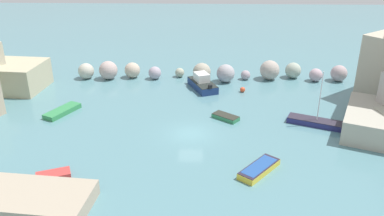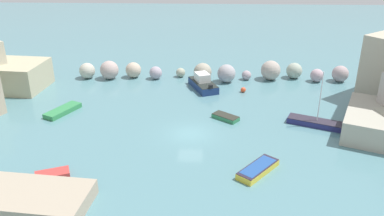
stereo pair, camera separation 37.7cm
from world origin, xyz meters
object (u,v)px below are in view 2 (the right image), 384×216
Objects in this scene: moored_boat_0 at (63,111)px; moored_boat_3 at (226,117)px; moored_boat_2 at (203,83)px; moored_boat_4 at (317,123)px; stone_dock at (24,198)px; moored_boat_1 at (258,169)px; channel_buoy at (243,90)px; moored_boat_5 at (52,175)px.

moored_boat_0 reaches higher than moored_boat_3.
moored_boat_4 is (11.92, -10.29, -0.36)m from moored_boat_2.
moored_boat_2 is at bearing 62.87° from stone_dock.
moored_boat_0 is at bearing 99.82° from stone_dock.
moored_boat_4 is (7.03, 9.08, 0.03)m from moored_boat_1.
stone_dock is 14.52× the size of channel_buoy.
channel_buoy is at bearing -141.04° from moored_boat_1.
stone_dock is at bearing -126.93° from channel_buoy.
moored_boat_1 is 1.42× the size of moored_boat_3.
moored_boat_4 is 26.06m from moored_boat_5.
moored_boat_0 is at bearing 34.96° from moored_boat_3.
moored_boat_3 is at bearing 15.91° from moored_boat_4.
stone_dock is 1.67× the size of moored_boat_2.
moored_boat_2 reaches higher than channel_buoy.
stone_dock reaches higher than channel_buoy.
moored_boat_3 is 9.42m from moored_boat_4.
stone_dock is at bearing 130.50° from moored_boat_2.
moored_boat_3 is (15.14, 15.41, -0.37)m from stone_dock.
moored_boat_2 reaches higher than moored_boat_5.
stone_dock is at bearing 35.65° from moored_boat_0.
moored_boat_5 is at bearing 79.76° from stone_dock.
moored_boat_5 is at bearing -130.62° from channel_buoy.
moored_boat_1 is 10.52m from moored_boat_3.
moored_boat_0 is 1.53× the size of moored_boat_3.
channel_buoy is 0.22× the size of moored_boat_5.
channel_buoy reaches higher than moored_boat_5.
moored_boat_0 is 0.77× the size of moored_boat_4.
moored_boat_3 is (-2.48, -8.03, -0.09)m from channel_buoy.
stone_dock is 2.04× the size of moored_boat_0.
channel_buoy is at bearing 135.06° from moored_boat_0.
channel_buoy is 0.11× the size of moored_boat_2.
moored_boat_4 is at bearing 1.36° from moored_boat_5.
stone_dock is at bearing -122.78° from moored_boat_5.
moored_boat_0 is 13.11m from moored_boat_5.
channel_buoy is 5.18m from moored_boat_2.
moored_boat_4 is (24.49, 14.23, -0.27)m from stone_dock.
stone_dock is 1.57× the size of moored_boat_4.
moored_boat_1 is (17.46, 5.15, -0.29)m from stone_dock.
moored_boat_4 reaches higher than channel_buoy.
moored_boat_2 is (12.57, 24.53, 0.10)m from stone_dock.
moored_boat_2 reaches higher than moored_boat_1.
moored_boat_1 is at bearing 16.43° from stone_dock.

